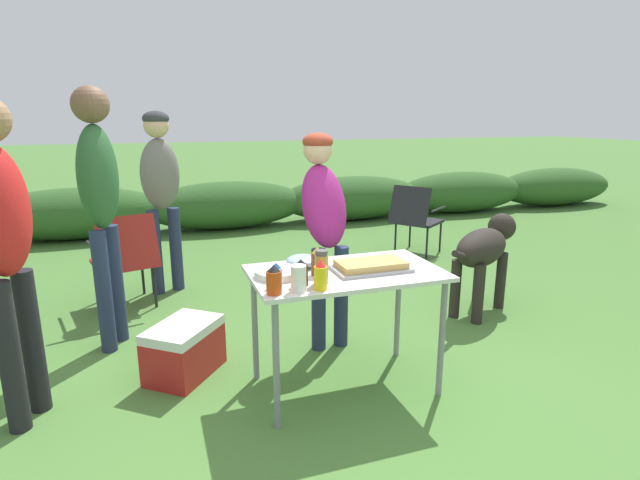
{
  "coord_description": "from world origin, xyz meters",
  "views": [
    {
      "loc": [
        -1.03,
        -2.55,
        1.61
      ],
      "look_at": [
        -0.1,
        0.18,
        0.89
      ],
      "focal_mm": 28.0,
      "sensor_mm": 36.0,
      "label": 1
    }
  ],
  "objects_px": {
    "mixing_bowl": "(303,261)",
    "dog": "(485,249)",
    "bbq_sauce_bottle": "(301,273)",
    "standing_person_in_red_jacket": "(100,192)",
    "standing_person_in_olive_jacket": "(324,214)",
    "mayo_bottle": "(276,275)",
    "hot_sauce_bottle": "(274,280)",
    "standing_person_with_beanie": "(3,233)",
    "beer_bottle": "(317,262)",
    "paper_cup_stack": "(299,278)",
    "camp_chair_near_hedge": "(125,256)",
    "food_tray": "(371,266)",
    "cooler_box": "(184,349)",
    "plate_stack": "(278,273)",
    "spice_jar": "(322,267)",
    "camp_chair_green_behind_table": "(415,216)",
    "mustard_bottle": "(321,276)",
    "folding_table": "(346,284)",
    "standing_person_in_navy_coat": "(161,182)"
  },
  "relations": [
    {
      "from": "standing_person_in_olive_jacket",
      "to": "dog",
      "type": "height_order",
      "value": "standing_person_in_olive_jacket"
    },
    {
      "from": "beer_bottle",
      "to": "hot_sauce_bottle",
      "type": "xyz_separation_m",
      "value": [
        -0.3,
        -0.22,
        -0.01
      ]
    },
    {
      "from": "standing_person_in_navy_coat",
      "to": "standing_person_with_beanie",
      "type": "xyz_separation_m",
      "value": [
        -0.8,
        -1.89,
        0.01
      ]
    },
    {
      "from": "dog",
      "to": "standing_person_in_red_jacket",
      "type": "bearing_deg",
      "value": -125.78
    },
    {
      "from": "standing_person_with_beanie",
      "to": "plate_stack",
      "type": "bearing_deg",
      "value": -77.72
    },
    {
      "from": "folding_table",
      "to": "standing_person_in_red_jacket",
      "type": "distance_m",
      "value": 1.78
    },
    {
      "from": "mayo_bottle",
      "to": "camp_chair_near_hedge",
      "type": "height_order",
      "value": "mayo_bottle"
    },
    {
      "from": "hot_sauce_bottle",
      "to": "cooler_box",
      "type": "height_order",
      "value": "hot_sauce_bottle"
    },
    {
      "from": "folding_table",
      "to": "standing_person_in_olive_jacket",
      "type": "xyz_separation_m",
      "value": [
        0.09,
        0.65,
        0.29
      ]
    },
    {
      "from": "standing_person_in_red_jacket",
      "to": "mayo_bottle",
      "type": "bearing_deg",
      "value": -120.66
    },
    {
      "from": "plate_stack",
      "to": "camp_chair_green_behind_table",
      "type": "height_order",
      "value": "camp_chair_green_behind_table"
    },
    {
      "from": "mustard_bottle",
      "to": "mixing_bowl",
      "type": "bearing_deg",
      "value": 84.88
    },
    {
      "from": "hot_sauce_bottle",
      "to": "standing_person_with_beanie",
      "type": "bearing_deg",
      "value": 159.15
    },
    {
      "from": "dog",
      "to": "camp_chair_near_hedge",
      "type": "distance_m",
      "value": 3.0
    },
    {
      "from": "spice_jar",
      "to": "dog",
      "type": "distance_m",
      "value": 2.02
    },
    {
      "from": "bbq_sauce_bottle",
      "to": "camp_chair_green_behind_table",
      "type": "relative_size",
      "value": 0.17
    },
    {
      "from": "bbq_sauce_bottle",
      "to": "standing_person_in_red_jacket",
      "type": "xyz_separation_m",
      "value": [
        -1.04,
        1.23,
        0.3
      ]
    },
    {
      "from": "standing_person_with_beanie",
      "to": "hot_sauce_bottle",
      "type": "bearing_deg",
      "value": -89.49
    },
    {
      "from": "mayo_bottle",
      "to": "camp_chair_near_hedge",
      "type": "relative_size",
      "value": 0.16
    },
    {
      "from": "spice_jar",
      "to": "camp_chair_near_hedge",
      "type": "height_order",
      "value": "spice_jar"
    },
    {
      "from": "camp_chair_near_hedge",
      "to": "mustard_bottle",
      "type": "bearing_deg",
      "value": -77.57
    },
    {
      "from": "standing_person_in_olive_jacket",
      "to": "camp_chair_green_behind_table",
      "type": "bearing_deg",
      "value": 42.25
    },
    {
      "from": "mayo_bottle",
      "to": "spice_jar",
      "type": "bearing_deg",
      "value": -6.16
    },
    {
      "from": "mixing_bowl",
      "to": "dog",
      "type": "relative_size",
      "value": 0.21
    },
    {
      "from": "bbq_sauce_bottle",
      "to": "standing_person_in_olive_jacket",
      "type": "distance_m",
      "value": 0.92
    },
    {
      "from": "beer_bottle",
      "to": "mayo_bottle",
      "type": "relative_size",
      "value": 1.26
    },
    {
      "from": "dog",
      "to": "mayo_bottle",
      "type": "bearing_deg",
      "value": -95.49
    },
    {
      "from": "food_tray",
      "to": "mustard_bottle",
      "type": "height_order",
      "value": "mustard_bottle"
    },
    {
      "from": "hot_sauce_bottle",
      "to": "cooler_box",
      "type": "xyz_separation_m",
      "value": [
        -0.42,
        0.71,
        -0.64
      ]
    },
    {
      "from": "mixing_bowl",
      "to": "cooler_box",
      "type": "relative_size",
      "value": 0.36
    },
    {
      "from": "paper_cup_stack",
      "to": "standing_person_in_red_jacket",
      "type": "relative_size",
      "value": 0.08
    },
    {
      "from": "beer_bottle",
      "to": "standing_person_in_olive_jacket",
      "type": "bearing_deg",
      "value": 67.77
    },
    {
      "from": "hot_sauce_bottle",
      "to": "standing_person_with_beanie",
      "type": "relative_size",
      "value": 0.09
    },
    {
      "from": "spice_jar",
      "to": "cooler_box",
      "type": "relative_size",
      "value": 0.32
    },
    {
      "from": "mustard_bottle",
      "to": "standing_person_in_red_jacket",
      "type": "distance_m",
      "value": 1.75
    },
    {
      "from": "mixing_bowl",
      "to": "camp_chair_green_behind_table",
      "type": "bearing_deg",
      "value": 48.23
    },
    {
      "from": "mayo_bottle",
      "to": "food_tray",
      "type": "bearing_deg",
      "value": 9.4
    },
    {
      "from": "camp_chair_near_hedge",
      "to": "spice_jar",
      "type": "bearing_deg",
      "value": -75.64
    },
    {
      "from": "food_tray",
      "to": "cooler_box",
      "type": "distance_m",
      "value": 1.31
    },
    {
      "from": "plate_stack",
      "to": "paper_cup_stack",
      "type": "xyz_separation_m",
      "value": [
        0.04,
        -0.27,
        0.05
      ]
    },
    {
      "from": "bbq_sauce_bottle",
      "to": "camp_chair_near_hedge",
      "type": "height_order",
      "value": "bbq_sauce_bottle"
    },
    {
      "from": "plate_stack",
      "to": "cooler_box",
      "type": "relative_size",
      "value": 0.45
    },
    {
      "from": "plate_stack",
      "to": "mixing_bowl",
      "type": "bearing_deg",
      "value": 36.45
    },
    {
      "from": "standing_person_in_navy_coat",
      "to": "cooler_box",
      "type": "bearing_deg",
      "value": -106.46
    },
    {
      "from": "bbq_sauce_bottle",
      "to": "standing_person_in_navy_coat",
      "type": "height_order",
      "value": "standing_person_in_navy_coat"
    },
    {
      "from": "bbq_sauce_bottle",
      "to": "beer_bottle",
      "type": "distance_m",
      "value": 0.2
    },
    {
      "from": "paper_cup_stack",
      "to": "camp_chair_near_hedge",
      "type": "height_order",
      "value": "paper_cup_stack"
    },
    {
      "from": "hot_sauce_bottle",
      "to": "mustard_bottle",
      "type": "height_order",
      "value": "mustard_bottle"
    },
    {
      "from": "mayo_bottle",
      "to": "standing_person_in_red_jacket",
      "type": "bearing_deg",
      "value": 127.04
    },
    {
      "from": "hot_sauce_bottle",
      "to": "spice_jar",
      "type": "relative_size",
      "value": 0.83
    }
  ]
}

